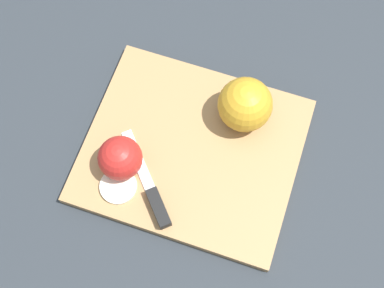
# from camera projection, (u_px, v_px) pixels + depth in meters

# --- Properties ---
(ground_plane) EXTENTS (4.00, 4.00, 0.00)m
(ground_plane) POSITION_uv_depth(u_px,v_px,m) (192.00, 153.00, 0.87)
(ground_plane) COLOR #282D33
(cutting_board) EXTENTS (0.37, 0.33, 0.02)m
(cutting_board) POSITION_uv_depth(u_px,v_px,m) (192.00, 151.00, 0.86)
(cutting_board) COLOR #A37A4C
(cutting_board) RESTS_ON ground_plane
(apple_half_left) EXTENTS (0.09, 0.09, 0.09)m
(apple_half_left) POSITION_uv_depth(u_px,v_px,m) (245.00, 105.00, 0.83)
(apple_half_left) COLOR gold
(apple_half_left) RESTS_ON cutting_board
(apple_half_right) EXTENTS (0.07, 0.07, 0.07)m
(apple_half_right) POSITION_uv_depth(u_px,v_px,m) (120.00, 158.00, 0.81)
(apple_half_right) COLOR red
(apple_half_right) RESTS_ON cutting_board
(knife) EXTENTS (0.11, 0.15, 0.02)m
(knife) POSITION_uv_depth(u_px,v_px,m) (154.00, 198.00, 0.82)
(knife) COLOR silver
(knife) RESTS_ON cutting_board
(apple_slice) EXTENTS (0.06, 0.06, 0.01)m
(apple_slice) POSITION_uv_depth(u_px,v_px,m) (118.00, 186.00, 0.83)
(apple_slice) COLOR #EFE5C6
(apple_slice) RESTS_ON cutting_board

